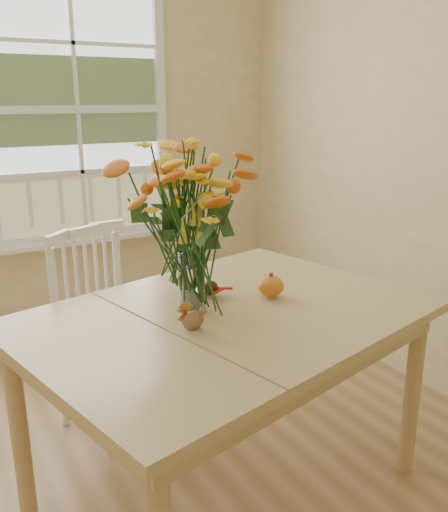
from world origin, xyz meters
TOP-DOWN VIEW (x-y plane):
  - dining_table at (0.54, 0.31)m, footprint 1.74×1.41m
  - windsor_chair at (0.29, 1.11)m, footprint 0.59×0.58m
  - flower_vase at (0.43, 0.39)m, footprint 0.49×0.49m
  - pumpkin at (0.78, 0.36)m, footprint 0.11×0.11m
  - turkey_figurine at (0.34, 0.21)m, footprint 0.09×0.07m
  - dark_gourd at (0.57, 0.49)m, footprint 0.13×0.08m

SIDE VIEW (x-z plane):
  - windsor_chair at x=0.29m, z-range 0.06..1.05m
  - dining_table at x=0.54m, z-range 0.32..1.14m
  - dark_gourd at x=0.57m, z-range 0.82..0.89m
  - turkey_figurine at x=0.34m, z-range 0.81..0.92m
  - pumpkin at x=0.78m, z-range 0.82..0.91m
  - flower_vase at x=0.43m, z-range 0.88..1.46m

